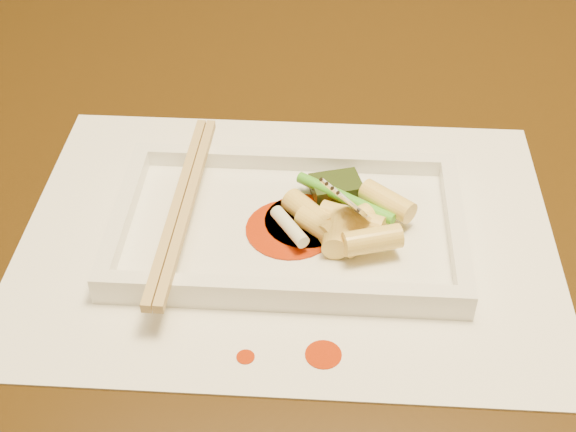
# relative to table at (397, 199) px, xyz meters

# --- Properties ---
(table) EXTENTS (1.40, 0.90, 0.75)m
(table) POSITION_rel_table_xyz_m (0.00, 0.00, 0.00)
(table) COLOR black
(table) RESTS_ON ground
(placemat) EXTENTS (0.40, 0.30, 0.00)m
(placemat) POSITION_rel_table_xyz_m (-0.10, -0.17, 0.10)
(placemat) COLOR white
(placemat) RESTS_ON table
(sauce_splatter_a) EXTENTS (0.02, 0.02, 0.00)m
(sauce_splatter_a) POSITION_rel_table_xyz_m (-0.07, -0.29, 0.10)
(sauce_splatter_a) COLOR #AF2905
(sauce_splatter_a) RESTS_ON placemat
(sauce_splatter_b) EXTENTS (0.01, 0.01, 0.00)m
(sauce_splatter_b) POSITION_rel_table_xyz_m (-0.12, -0.29, 0.10)
(sauce_splatter_b) COLOR #AF2905
(sauce_splatter_b) RESTS_ON placemat
(plate_base) EXTENTS (0.26, 0.16, 0.01)m
(plate_base) POSITION_rel_table_xyz_m (-0.10, -0.17, 0.11)
(plate_base) COLOR white
(plate_base) RESTS_ON placemat
(plate_rim_far) EXTENTS (0.26, 0.01, 0.01)m
(plate_rim_far) POSITION_rel_table_xyz_m (-0.10, -0.10, 0.12)
(plate_rim_far) COLOR white
(plate_rim_far) RESTS_ON plate_base
(plate_rim_near) EXTENTS (0.26, 0.01, 0.01)m
(plate_rim_near) POSITION_rel_table_xyz_m (-0.10, -0.25, 0.12)
(plate_rim_near) COLOR white
(plate_rim_near) RESTS_ON plate_base
(plate_rim_left) EXTENTS (0.01, 0.14, 0.01)m
(plate_rim_left) POSITION_rel_table_xyz_m (-0.22, -0.17, 0.12)
(plate_rim_left) COLOR white
(plate_rim_left) RESTS_ON plate_base
(plate_rim_right) EXTENTS (0.01, 0.14, 0.01)m
(plate_rim_right) POSITION_rel_table_xyz_m (0.03, -0.17, 0.12)
(plate_rim_right) COLOR white
(plate_rim_right) RESTS_ON plate_base
(veg_piece) EXTENTS (0.04, 0.04, 0.01)m
(veg_piece) POSITION_rel_table_xyz_m (-0.06, -0.13, 0.12)
(veg_piece) COLOR black
(veg_piece) RESTS_ON plate_base
(scallion_white) EXTENTS (0.03, 0.04, 0.01)m
(scallion_white) POSITION_rel_table_xyz_m (-0.10, -0.19, 0.12)
(scallion_white) COLOR #EAEACC
(scallion_white) RESTS_ON plate_base
(scallion_green) EXTENTS (0.08, 0.05, 0.01)m
(scallion_green) POSITION_rel_table_xyz_m (-0.06, -0.15, 0.12)
(scallion_green) COLOR #369818
(scallion_green) RESTS_ON plate_base
(chopstick_a) EXTENTS (0.01, 0.21, 0.01)m
(chopstick_a) POSITION_rel_table_xyz_m (-0.18, -0.17, 0.13)
(chopstick_a) COLOR tan
(chopstick_a) RESTS_ON plate_rim_near
(chopstick_b) EXTENTS (0.01, 0.21, 0.01)m
(chopstick_b) POSITION_rel_table_xyz_m (-0.17, -0.17, 0.13)
(chopstick_b) COLOR tan
(chopstick_b) RESTS_ON plate_rim_near
(fork) EXTENTS (0.09, 0.10, 0.14)m
(fork) POSITION_rel_table_xyz_m (-0.03, -0.15, 0.18)
(fork) COLOR silver
(fork) RESTS_ON plate_base
(sauce_blob_0) EXTENTS (0.06, 0.06, 0.00)m
(sauce_blob_0) POSITION_rel_table_xyz_m (-0.09, -0.17, 0.11)
(sauce_blob_0) COLOR #AF2905
(sauce_blob_0) RESTS_ON plate_base
(sauce_blob_1) EXTENTS (0.07, 0.07, 0.00)m
(sauce_blob_1) POSITION_rel_table_xyz_m (-0.10, -0.18, 0.11)
(sauce_blob_1) COLOR #AF2905
(sauce_blob_1) RESTS_ON plate_base
(rice_cake_0) EXTENTS (0.04, 0.04, 0.02)m
(rice_cake_0) POSITION_rel_table_xyz_m (-0.06, -0.18, 0.12)
(rice_cake_0) COLOR #FFE777
(rice_cake_0) RESTS_ON plate_base
(rice_cake_1) EXTENTS (0.04, 0.04, 0.02)m
(rice_cake_1) POSITION_rel_table_xyz_m (-0.08, -0.17, 0.12)
(rice_cake_1) COLOR #FFE777
(rice_cake_1) RESTS_ON plate_base
(rice_cake_2) EXTENTS (0.04, 0.03, 0.02)m
(rice_cake_2) POSITION_rel_table_xyz_m (-0.04, -0.20, 0.13)
(rice_cake_2) COLOR #FFE777
(rice_cake_2) RESTS_ON plate_base
(rice_cake_3) EXTENTS (0.05, 0.05, 0.02)m
(rice_cake_3) POSITION_rel_table_xyz_m (-0.07, -0.19, 0.12)
(rice_cake_3) COLOR #FFE777
(rice_cake_3) RESTS_ON plate_base
(rice_cake_4) EXTENTS (0.02, 0.04, 0.02)m
(rice_cake_4) POSITION_rel_table_xyz_m (-0.06, -0.19, 0.12)
(rice_cake_4) COLOR #FFE777
(rice_cake_4) RESTS_ON plate_base
(rice_cake_5) EXTENTS (0.04, 0.04, 0.02)m
(rice_cake_5) POSITION_rel_table_xyz_m (-0.03, -0.16, 0.13)
(rice_cake_5) COLOR #FFE777
(rice_cake_5) RESTS_ON plate_base
(rice_cake_6) EXTENTS (0.05, 0.03, 0.02)m
(rice_cake_6) POSITION_rel_table_xyz_m (-0.05, -0.18, 0.12)
(rice_cake_6) COLOR #FFE777
(rice_cake_6) RESTS_ON plate_base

